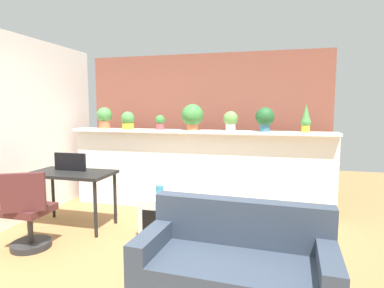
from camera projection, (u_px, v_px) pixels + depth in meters
The scene contains 17 objects.
ground_plane at pixel (147, 272), 3.13m from camera, with size 12.00×12.00×0.00m, color #9E7042.
divider_wall at pixel (196, 172), 4.98m from camera, with size 4.08×0.16×1.22m, color white.
plant_shelf at pixel (196, 132), 4.87m from camera, with size 4.08×0.33×0.04m, color white.
brick_wall_behind at pixel (205, 128), 5.49m from camera, with size 4.08×0.10×2.50m, color brown.
potted_plant_0 at pixel (104, 117), 5.25m from camera, with size 0.25×0.25×0.35m.
potted_plant_1 at pixel (128, 120), 5.09m from camera, with size 0.21×0.21×0.28m.
potted_plant_2 at pixel (160, 122), 5.00m from camera, with size 0.15×0.15×0.23m.
potted_plant_3 at pixel (192, 116), 4.83m from camera, with size 0.33×0.33×0.40m.
potted_plant_4 at pixel (231, 120), 4.76m from camera, with size 0.22×0.22×0.29m.
potted_plant_5 at pixel (265, 118), 4.58m from camera, with size 0.27×0.27×0.35m.
potted_plant_6 at pixel (306, 119), 4.43m from camera, with size 0.14×0.14×0.39m.
desk at pixel (72, 178), 4.27m from camera, with size 1.10×0.60×0.75m.
tv_monitor at pixel (70, 162), 4.34m from camera, with size 0.47×0.04×0.24m, color black.
office_chair at pixel (28, 217), 3.58m from camera, with size 0.52×0.52×0.91m.
side_cube_shelf at pixel (159, 217), 3.99m from camera, with size 0.40×0.41×0.50m.
vase_on_shelf at pixel (160, 191), 3.97m from camera, with size 0.10×0.10×0.14m, color teal.
couch at pixel (235, 269), 2.62m from camera, with size 1.60×0.84×0.80m.
Camera 1 is at (1.18, -2.76, 1.60)m, focal length 29.94 mm.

